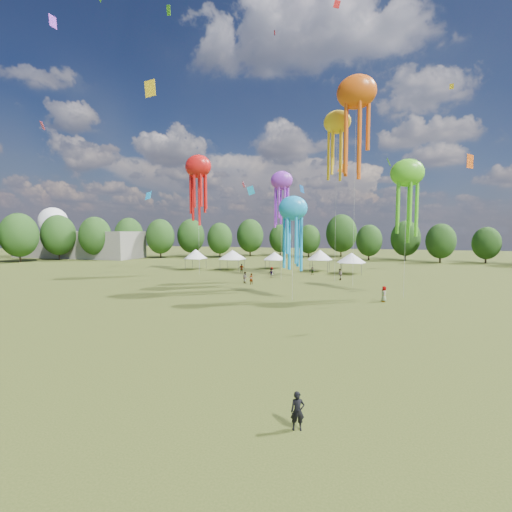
# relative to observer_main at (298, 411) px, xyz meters

# --- Properties ---
(ground) EXTENTS (300.00, 300.00, 0.00)m
(ground) POSITION_rel_observer_main_xyz_m (-9.32, 0.90, -0.80)
(ground) COLOR #384416
(ground) RESTS_ON ground
(observer_main) EXTENTS (0.67, 0.54, 1.60)m
(observer_main) POSITION_rel_observer_main_xyz_m (0.00, 0.00, 0.00)
(observer_main) COLOR black
(observer_main) RESTS_ON ground
(spectator_near) EXTENTS (1.09, 1.08, 1.78)m
(spectator_near) POSITION_rel_observer_main_xyz_m (-15.32, 38.02, 0.09)
(spectator_near) COLOR gray
(spectator_near) RESTS_ON ground
(spectators_far) EXTENTS (25.88, 23.59, 1.93)m
(spectators_far) POSITION_rel_observer_main_xyz_m (-7.90, 44.27, 0.06)
(spectators_far) COLOR gray
(spectators_far) RESTS_ON ground
(festival_tents) EXTENTS (36.87, 11.42, 4.43)m
(festival_tents) POSITION_rel_observer_main_xyz_m (-15.26, 55.86, 2.40)
(festival_tents) COLOR #47474C
(festival_tents) RESTS_ON ground
(show_kites) EXTENTS (38.93, 22.30, 30.67)m
(show_kites) POSITION_rel_observer_main_xyz_m (-6.93, 40.48, 18.86)
(show_kites) COLOR #9C32DF
(show_kites) RESTS_ON ground
(small_kites) EXTENTS (76.07, 60.77, 43.74)m
(small_kites) POSITION_rel_observer_main_xyz_m (-10.81, 43.41, 28.49)
(small_kites) COLOR #9C32DF
(small_kites) RESTS_ON ground
(treeline) EXTENTS (201.57, 95.24, 13.43)m
(treeline) POSITION_rel_observer_main_xyz_m (-13.19, 63.42, 5.74)
(treeline) COLOR #38281C
(treeline) RESTS_ON ground
(hangar) EXTENTS (40.00, 12.00, 8.00)m
(hangar) POSITION_rel_observer_main_xyz_m (-81.32, 72.90, 3.20)
(hangar) COLOR gray
(hangar) RESTS_ON ground
(radome) EXTENTS (9.00, 9.00, 16.00)m
(radome) POSITION_rel_observer_main_xyz_m (-97.32, 78.90, 9.18)
(radome) COLOR white
(radome) RESTS_ON ground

